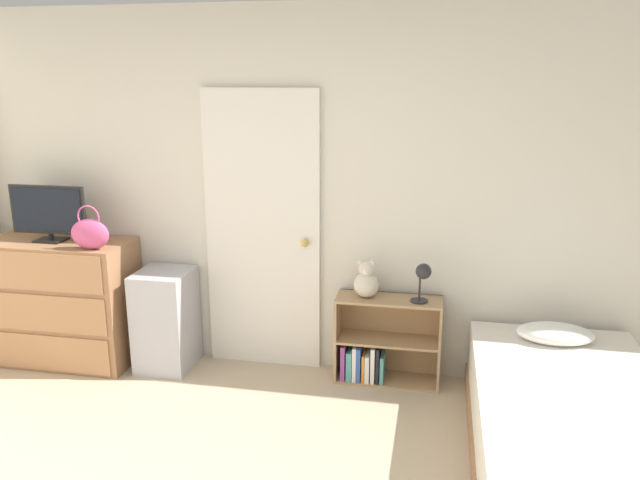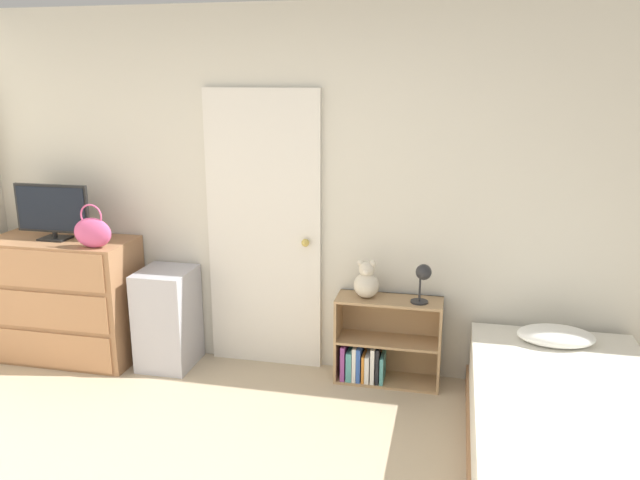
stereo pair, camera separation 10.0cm
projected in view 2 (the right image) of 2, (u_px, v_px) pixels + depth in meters
wall_back at (301, 194)px, 4.37m from camera, size 10.00×0.06×2.55m
door_closed at (264, 232)px, 4.44m from camera, size 0.83×0.09×2.00m
dresser at (66, 299)px, 4.66m from camera, size 1.06×0.50×0.92m
tv at (52, 211)px, 4.49m from camera, size 0.58×0.16×0.41m
handbag at (93, 232)px, 4.29m from camera, size 0.28×0.12×0.31m
storage_bin at (168, 318)px, 4.55m from camera, size 0.37×0.41×0.73m
bookshelf at (379, 348)px, 4.34m from camera, size 0.72×0.26×0.61m
teddy_bear at (367, 281)px, 4.23m from camera, size 0.17×0.17×0.27m
desk_lamp at (423, 276)px, 4.10m from camera, size 0.13×0.13×0.27m
bed at (569, 434)px, 3.32m from camera, size 1.05×1.95×0.56m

